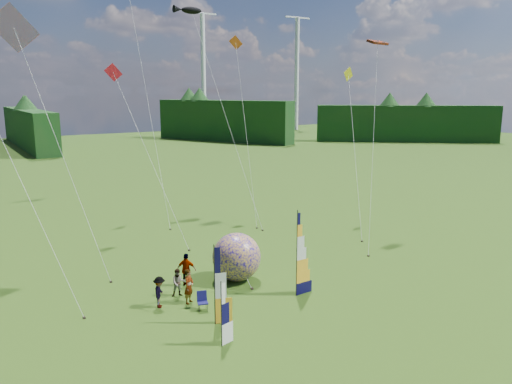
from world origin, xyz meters
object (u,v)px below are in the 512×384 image
spectator_c (159,292)px  spectator_d (187,270)px  camp_chair (203,301)px  feather_banner_main (297,255)px  bol_inflatable (237,257)px  spectator_b (178,283)px  side_banner_far (221,315)px  side_banner_left (215,286)px  spectator_a (189,286)px  kite_whale (224,104)px

spectator_c → spectator_d: size_ratio=0.86×
camp_chair → feather_banner_main: bearing=5.4°
bol_inflatable → feather_banner_main: bearing=-67.3°
spectator_b → spectator_c: spectator_c is taller
bol_inflatable → spectator_c: 5.29m
side_banner_far → spectator_c: (-0.76, 5.13, -0.61)m
side_banner_far → spectator_b: bearing=70.4°
side_banner_left → spectator_a: bearing=108.0°
spectator_d → kite_whale: bearing=-86.0°
feather_banner_main → spectator_b: size_ratio=3.03×
side_banner_far → kite_whale: size_ratio=0.15×
bol_inflatable → spectator_b: bearing=-174.9°
side_banner_left → camp_chair: (0.17, 1.65, -1.40)m
side_banner_left → spectator_d: bearing=97.9°
feather_banner_main → camp_chair: 5.42m
side_banner_far → spectator_a: bearing=67.9°
side_banner_far → camp_chair: bearing=62.3°
bol_inflatable → spectator_a: (-3.66, -1.43, -0.48)m
spectator_b → spectator_c: 1.57m
spectator_a → spectator_c: 1.51m
bol_inflatable → camp_chair: 4.44m
side_banner_left → bol_inflatable: size_ratio=1.35×
side_banner_left → spectator_c: (-1.49, 3.15, -1.07)m
side_banner_left → camp_chair: 2.17m
feather_banner_main → side_banner_left: feather_banner_main is taller
side_banner_left → camp_chair: side_banner_left is taller
side_banner_left → kite_whale: size_ratio=0.19×
spectator_a → kite_whale: kite_whale is taller
camp_chair → kite_whale: 21.64m
bol_inflatable → spectator_d: bol_inflatable is taller
feather_banner_main → spectator_c: 7.28m
spectator_b → kite_whale: 19.98m
spectator_a → spectator_d: 2.36m
side_banner_left → spectator_a: 2.99m
spectator_a → camp_chair: spectator_a is taller
camp_chair → spectator_d: bearing=95.7°
feather_banner_main → spectator_d: feather_banner_main is taller
bol_inflatable → spectator_d: 2.92m
side_banner_left → spectator_b: 4.08m
bol_inflatable → spectator_b: size_ratio=1.85×
spectator_a → spectator_c: spectator_a is taller
feather_banner_main → spectator_d: size_ratio=2.43×
feather_banner_main → camp_chair: size_ratio=4.81×
side_banner_far → spectator_d: size_ratio=1.51×
feather_banner_main → bol_inflatable: size_ratio=1.63×
side_banner_far → bol_inflatable: side_banner_far is taller
side_banner_left → bol_inflatable: bearing=67.1°
side_banner_far → camp_chair: side_banner_far is taller
side_banner_far → spectator_a: size_ratio=1.56×
bol_inflatable → spectator_d: (-2.79, 0.76, -0.46)m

